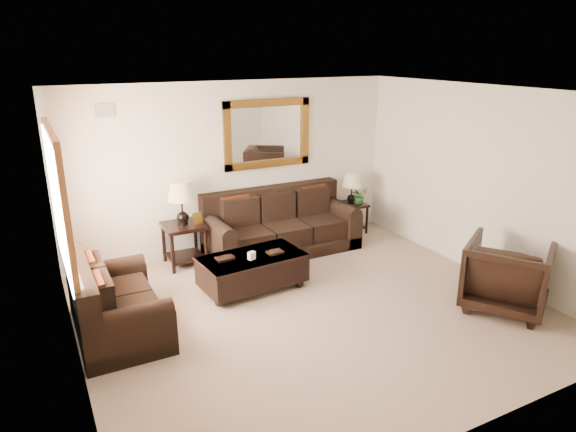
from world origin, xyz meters
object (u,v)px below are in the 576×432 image
sofa (280,229)px  loveseat (113,307)px  coffee_table (252,268)px  end_table_right (351,194)px  end_table_left (182,211)px  armchair (507,272)px

sofa → loveseat: sofa is taller
sofa → coffee_table: (-0.98, -1.10, -0.06)m
loveseat → end_table_right: 4.69m
sofa → end_table_left: end_table_left is taller
sofa → end_table_left: size_ratio=1.86×
loveseat → end_table_left: bearing=-40.0°
end_table_right → coffee_table: size_ratio=0.73×
armchair → loveseat: bearing=37.8°
sofa → loveseat: (-2.87, -1.42, -0.03)m
coffee_table → end_table_left: bearing=110.5°
loveseat → armchair: (4.51, -1.67, 0.17)m
loveseat → armchair: armchair is taller
end_table_left → end_table_right: bearing=1.0°
end_table_right → coffee_table: 2.83m
loveseat → armchair: bearing=-110.2°
loveseat → end_table_right: (4.38, 1.62, 0.37)m
loveseat → end_table_right: size_ratio=1.48×
end_table_left → coffee_table: end_table_left is taller
sofa → coffee_table: sofa is taller
coffee_table → armchair: armchair is taller
loveseat → end_table_left: 2.11m
end_table_right → end_table_left: bearing=-179.0°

